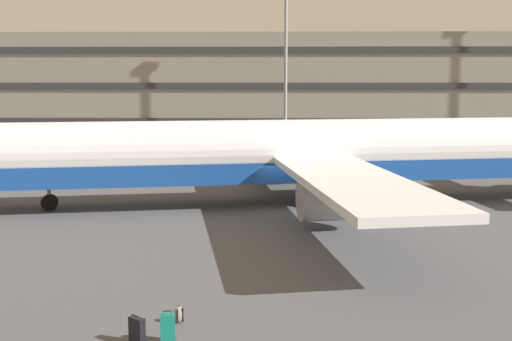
# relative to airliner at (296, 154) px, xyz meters

# --- Properties ---
(ground_plane) EXTENTS (600.00, 600.00, 0.00)m
(ground_plane) POSITION_rel_airliner_xyz_m (-0.79, -1.71, -2.88)
(ground_plane) COLOR #4C4C51
(terminal_structure) EXTENTS (158.22, 15.27, 12.43)m
(terminal_structure) POSITION_rel_airliner_xyz_m (-0.79, 45.46, 3.34)
(terminal_structure) COLOR gray
(terminal_structure) RESTS_ON ground_plane
(airliner) EXTENTS (41.20, 33.59, 10.33)m
(airliner) POSITION_rel_airliner_xyz_m (0.00, 0.00, 0.00)
(airliner) COLOR silver
(airliner) RESTS_ON ground_plane
(light_mast_left) EXTENTS (1.80, 0.50, 19.85)m
(light_mast_left) POSITION_rel_airliner_xyz_m (0.20, 32.94, 8.71)
(light_mast_left) COLOR gray
(light_mast_left) RESTS_ON ground_plane
(suitcase_laid_flat) EXTENTS (0.45, 0.32, 0.95)m
(suitcase_laid_flat) POSITION_rel_airliner_xyz_m (-4.36, -19.34, -2.44)
(suitcase_laid_flat) COLOR #147266
(suitcase_laid_flat) RESTS_ON ground_plane
(suitcase_teal) EXTENTS (0.51, 0.45, 0.83)m
(suitcase_teal) POSITION_rel_airliner_xyz_m (-5.20, -19.41, -2.48)
(suitcase_teal) COLOR black
(suitcase_teal) RESTS_ON ground_plane
(backpack_red) EXTENTS (0.40, 0.38, 0.57)m
(backpack_red) POSITION_rel_airliner_xyz_m (-4.27, -17.93, -2.63)
(backpack_red) COLOR gray
(backpack_red) RESTS_ON ground_plane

